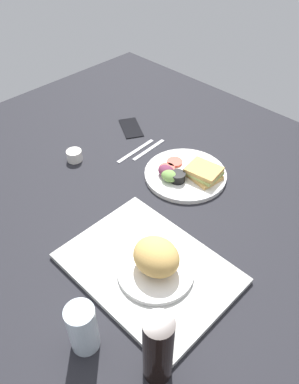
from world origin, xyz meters
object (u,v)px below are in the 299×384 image
object	(u,v)px
cell_phone	(131,127)
drinking_glass	(83,328)
fork	(149,150)
knife	(136,151)
serving_tray	(148,268)
espresso_cup	(74,156)
plate_with_salad	(186,174)
soda_bottle	(158,349)
bread_plate_near	(156,261)

from	to	relation	value
cell_phone	drinking_glass	bearing A→B (deg)	159.75
fork	knife	bearing A→B (deg)	-40.31
serving_tray	drinking_glass	bearing A→B (deg)	99.75
drinking_glass	espresso_cup	xyz separation A→B (cm)	(58.21, -40.83, -4.94)
plate_with_salad	fork	bearing A→B (deg)	-6.66
plate_with_salad	cell_phone	distance (cm)	37.34
soda_bottle	knife	size ratio (longest dim) A/B	1.08
bread_plate_near	drinking_glass	size ratio (longest dim) A/B	1.47
espresso_cup	knife	bearing A→B (deg)	-121.69
cell_phone	serving_tray	bearing A→B (deg)	170.18
plate_with_salad	cell_phone	xyz separation A→B (cm)	(36.46, -7.98, -1.31)
serving_tray	soda_bottle	xyz separation A→B (cm)	(-20.55, 17.85, 9.48)
plate_with_salad	drinking_glass	xyz separation A→B (cm)	(-22.56, 61.84, 5.23)
drinking_glass	soda_bottle	size ratio (longest dim) A/B	0.68
plate_with_salad	espresso_cup	xyz separation A→B (cm)	(35.65, 21.01, 0.29)
espresso_cup	cell_phone	xyz separation A→B (cm)	(0.80, -29.00, -1.60)
serving_tray	drinking_glass	size ratio (longest dim) A/B	3.24
drinking_glass	soda_bottle	world-z (taller)	soda_bottle
espresso_cup	soda_bottle	bearing A→B (deg)	155.61
drinking_glass	soda_bottle	bearing A→B (deg)	-156.53
espresso_cup	drinking_glass	bearing A→B (deg)	144.96
plate_with_salad	soda_bottle	xyz separation A→B (cm)	(-38.82, 54.78, 8.57)
serving_tray	cell_phone	world-z (taller)	serving_tray
fork	knife	size ratio (longest dim) A/B	0.89
bread_plate_near	cell_phone	bearing A→B (deg)	-37.91
drinking_glass	soda_bottle	distance (cm)	18.05
bread_plate_near	soda_bottle	xyz separation A→B (cm)	(-18.08, 18.22, 4.48)
serving_tray	cell_phone	xyz separation A→B (cm)	(54.73, -44.91, -0.40)
drinking_glass	plate_with_salad	bearing A→B (deg)	-69.96
knife	cell_phone	xyz separation A→B (cm)	(12.79, -9.57, 0.15)
drinking_glass	fork	size ratio (longest dim) A/B	0.82
bread_plate_near	cell_phone	distance (cm)	72.69
bread_plate_near	soda_bottle	size ratio (longest dim) A/B	1.00
drinking_glass	fork	bearing A→B (deg)	-56.08
serving_tray	soda_bottle	world-z (taller)	soda_bottle
serving_tray	espresso_cup	bearing A→B (deg)	-16.44
serving_tray	soda_bottle	bearing A→B (deg)	139.03
plate_with_salad	serving_tray	bearing A→B (deg)	116.33
drinking_glass	cell_phone	bearing A→B (deg)	-49.80
soda_bottle	bread_plate_near	bearing A→B (deg)	-45.23
bread_plate_near	knife	distance (cm)	56.79
espresso_cup	cell_phone	size ratio (longest dim) A/B	0.39
bread_plate_near	soda_bottle	bearing A→B (deg)	134.77
bread_plate_near	plate_with_salad	xyz separation A→B (cm)	(20.74, -36.55, -4.09)
bread_plate_near	drinking_glass	bearing A→B (deg)	94.10
drinking_glass	knife	xyz separation A→B (cm)	(46.22, -60.25, -6.69)
soda_bottle	espresso_cup	bearing A→B (deg)	-24.39
soda_bottle	cell_phone	size ratio (longest dim) A/B	1.43
fork	drinking_glass	bearing A→B (deg)	30.49
bread_plate_near	espresso_cup	bearing A→B (deg)	-15.40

